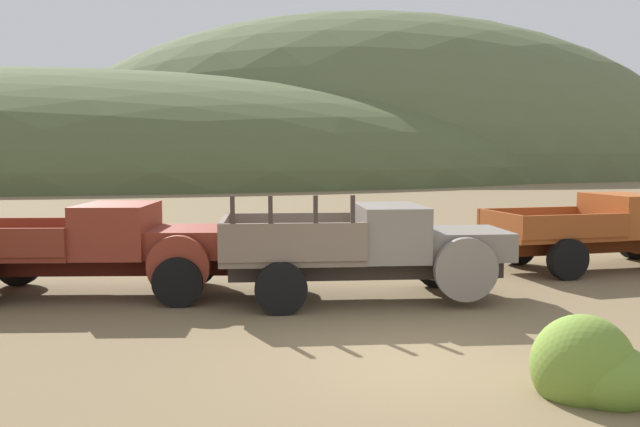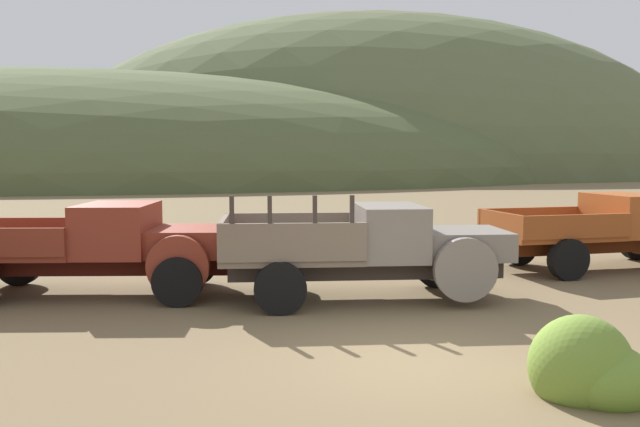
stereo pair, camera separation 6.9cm
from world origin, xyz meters
name	(u,v)px [view 2 (the right image)]	position (x,y,z in m)	size (l,w,h in m)	color
ground_plane	(410,362)	(0.00, 0.00, 0.00)	(300.00, 300.00, 0.00)	brown
hill_center	(71,179)	(-21.44, 67.91, 0.00)	(115.94, 61.25, 24.08)	#4C5633
hill_distant	(373,174)	(17.11, 83.67, 0.00)	(93.73, 67.55, 44.42)	#56603D
truck_rust_red	(114,247)	(-4.91, 4.95, 0.99)	(6.56, 2.85, 1.89)	#42140D
truck_primer_gray	(382,249)	(0.47, 3.90, 1.01)	(5.72, 2.50, 2.16)	#3D322D
truck_oxide_orange	(621,229)	(7.27, 6.57, 0.99)	(6.19, 2.95, 1.89)	#51220D
bush_lone_scrub	(592,372)	(1.82, -1.52, 0.29)	(1.42, 1.25, 1.26)	olive
bush_between_trucks	(205,252)	(-3.32, 9.21, 0.22)	(0.97, 0.88, 0.90)	#5B8E42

